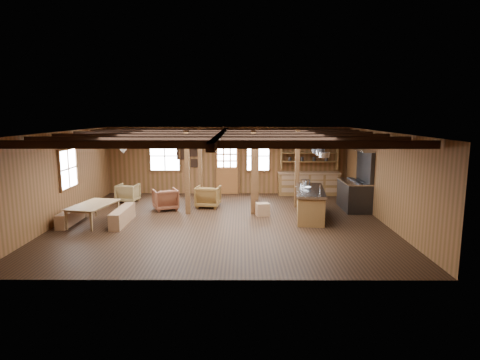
# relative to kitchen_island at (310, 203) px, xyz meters

# --- Properties ---
(room) EXTENTS (10.04, 9.04, 2.84)m
(room) POSITION_rel_kitchen_island_xyz_m (-2.83, -0.50, 0.92)
(room) COLOR black
(room) RESTS_ON ground
(ceiling_joists) EXTENTS (9.80, 8.82, 0.18)m
(ceiling_joists) POSITION_rel_kitchen_island_xyz_m (-2.83, -0.32, 2.20)
(ceiling_joists) COLOR black
(ceiling_joists) RESTS_ON ceiling
(timber_posts) EXTENTS (3.95, 2.35, 2.80)m
(timber_posts) POSITION_rel_kitchen_island_xyz_m (-2.31, 1.58, 0.92)
(timber_posts) COLOR #3F1F12
(timber_posts) RESTS_ON floor
(back_door) EXTENTS (1.02, 0.08, 2.15)m
(back_door) POSITION_rel_kitchen_island_xyz_m (-2.83, 3.95, 0.40)
(back_door) COLOR brown
(back_door) RESTS_ON floor
(window_back_left) EXTENTS (1.32, 0.06, 1.32)m
(window_back_left) POSITION_rel_kitchen_island_xyz_m (-5.43, 3.96, 1.12)
(window_back_left) COLOR white
(window_back_left) RESTS_ON wall_back
(window_back_right) EXTENTS (1.02, 0.06, 1.32)m
(window_back_right) POSITION_rel_kitchen_island_xyz_m (-1.53, 3.96, 1.12)
(window_back_right) COLOR white
(window_back_right) RESTS_ON wall_back
(window_left) EXTENTS (0.14, 1.24, 1.32)m
(window_left) POSITION_rel_kitchen_island_xyz_m (-7.79, -0.00, 1.12)
(window_left) COLOR white
(window_left) RESTS_ON wall_back
(notice_boards) EXTENTS (1.08, 0.03, 0.90)m
(notice_boards) POSITION_rel_kitchen_island_xyz_m (-4.33, 3.95, 1.16)
(notice_boards) COLOR silver
(notice_boards) RESTS_ON wall_back
(back_counter) EXTENTS (2.55, 0.60, 2.45)m
(back_counter) POSITION_rel_kitchen_island_xyz_m (0.57, 3.70, 0.12)
(back_counter) COLOR brown
(back_counter) RESTS_ON floor
(pendant_lamps) EXTENTS (1.86, 2.36, 0.66)m
(pendant_lamps) POSITION_rel_kitchen_island_xyz_m (-5.08, 0.50, 1.77)
(pendant_lamps) COLOR #2F2F32
(pendant_lamps) RESTS_ON ceiling
(pot_rack) EXTENTS (0.41, 3.00, 0.45)m
(pot_rack) POSITION_rel_kitchen_island_xyz_m (0.11, -0.32, 1.78)
(pot_rack) COLOR #2F2F32
(pot_rack) RESTS_ON ceiling
(kitchen_island) EXTENTS (1.19, 2.59, 1.20)m
(kitchen_island) POSITION_rel_kitchen_island_xyz_m (0.00, 0.00, 0.00)
(kitchen_island) COLOR brown
(kitchen_island) RESTS_ON floor
(step_stool) EXTENTS (0.53, 0.43, 0.42)m
(step_stool) POSITION_rel_kitchen_island_xyz_m (-1.52, 0.23, -0.27)
(step_stool) COLOR olive
(step_stool) RESTS_ON floor
(commercial_range) EXTENTS (0.89, 1.73, 2.13)m
(commercial_range) POSITION_rel_kitchen_island_xyz_m (1.82, 1.16, 0.20)
(commercial_range) COLOR #2F2F32
(commercial_range) RESTS_ON floor
(dining_table) EXTENTS (1.28, 1.89, 0.61)m
(dining_table) POSITION_rel_kitchen_island_xyz_m (-6.73, -0.76, -0.17)
(dining_table) COLOR olive
(dining_table) RESTS_ON floor
(bench_wall) EXTENTS (0.29, 1.57, 0.43)m
(bench_wall) POSITION_rel_kitchen_island_xyz_m (-7.48, -0.76, -0.26)
(bench_wall) COLOR olive
(bench_wall) RESTS_ON floor
(bench_aisle) EXTENTS (0.33, 1.75, 0.48)m
(bench_aisle) POSITION_rel_kitchen_island_xyz_m (-5.87, -0.76, -0.24)
(bench_aisle) COLOR olive
(bench_aisle) RESTS_ON floor
(armchair_a) EXTENTS (1.05, 1.06, 0.75)m
(armchair_a) POSITION_rel_kitchen_island_xyz_m (-4.89, 1.05, -0.10)
(armchair_a) COLOR brown
(armchair_a) RESTS_ON floor
(armchair_b) EXTENTS (0.93, 0.95, 0.77)m
(armchair_b) POSITION_rel_kitchen_island_xyz_m (-3.43, 1.48, -0.09)
(armchair_b) COLOR brown
(armchair_b) RESTS_ON floor
(armchair_c) EXTENTS (0.83, 0.85, 0.70)m
(armchair_c) POSITION_rel_kitchen_island_xyz_m (-6.57, 2.32, -0.13)
(armchair_c) COLOR olive
(armchair_c) RESTS_ON floor
(counter_pot) EXTENTS (0.32, 0.32, 0.19)m
(counter_pot) POSITION_rel_kitchen_island_xyz_m (-0.05, 0.68, 0.56)
(counter_pot) COLOR silver
(counter_pot) RESTS_ON kitchen_island
(bowl) EXTENTS (0.35, 0.35, 0.07)m
(bowl) POSITION_rel_kitchen_island_xyz_m (-0.09, 0.06, 0.50)
(bowl) COLOR silver
(bowl) RESTS_ON kitchen_island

